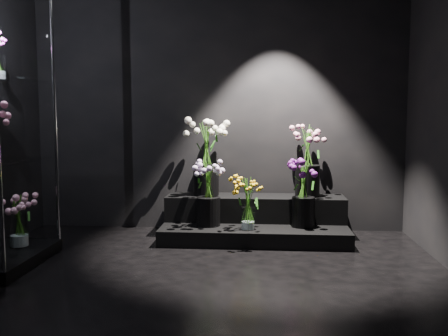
# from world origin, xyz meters

# --- Properties ---
(floor) EXTENTS (4.00, 4.00, 0.00)m
(floor) POSITION_xyz_m (0.00, 0.00, 0.00)
(floor) COLOR black
(floor) RESTS_ON ground
(wall_back) EXTENTS (4.00, 0.00, 4.00)m
(wall_back) POSITION_xyz_m (0.00, 2.00, 1.40)
(wall_back) COLOR black
(wall_back) RESTS_ON floor
(wall_front) EXTENTS (4.00, 0.00, 4.00)m
(wall_front) POSITION_xyz_m (0.00, -2.00, 1.40)
(wall_front) COLOR black
(wall_front) RESTS_ON floor
(display_riser) EXTENTS (1.85, 0.82, 0.41)m
(display_riser) POSITION_xyz_m (0.42, 1.63, 0.17)
(display_riser) COLOR black
(display_riser) RESTS_ON floor
(bouquet_orange_bells) EXTENTS (0.32, 0.32, 0.50)m
(bouquet_orange_bells) POSITION_xyz_m (0.36, 1.30, 0.41)
(bouquet_orange_bells) COLOR white
(bouquet_orange_bells) RESTS_ON display_riser
(bouquet_lilac) EXTENTS (0.45, 0.45, 0.63)m
(bouquet_lilac) POSITION_xyz_m (-0.04, 1.44, 0.51)
(bouquet_lilac) COLOR black
(bouquet_lilac) RESTS_ON display_riser
(bouquet_purple) EXTENTS (0.42, 0.42, 0.64)m
(bouquet_purple) POSITION_xyz_m (0.89, 1.46, 0.52)
(bouquet_purple) COLOR black
(bouquet_purple) RESTS_ON display_riser
(bouquet_cream_roses) EXTENTS (0.48, 0.48, 0.79)m
(bouquet_cream_roses) POSITION_xyz_m (-0.10, 1.76, 0.86)
(bouquet_cream_roses) COLOR black
(bouquet_cream_roses) RESTS_ON display_riser
(bouquet_pink_roses) EXTENTS (0.47, 0.47, 0.74)m
(bouquet_pink_roses) POSITION_xyz_m (0.95, 1.75, 0.84)
(bouquet_pink_roses) COLOR black
(bouquet_pink_roses) RESTS_ON display_riser
(bouquet_case_base_pink) EXTENTS (0.33, 0.33, 0.45)m
(bouquet_case_base_pink) POSITION_xyz_m (-1.63, 0.72, 0.34)
(bouquet_case_base_pink) COLOR white
(bouquet_case_base_pink) RESTS_ON display_case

